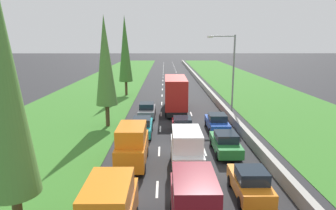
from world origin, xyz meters
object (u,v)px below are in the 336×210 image
Objects in this scene: white_van_centre_lane at (186,151)px; grey_sedan_left_lane at (147,110)px; poplar_tree_third at (125,49)px; green_sedan_right_lane at (225,143)px; street_light_mast at (231,68)px; maroon_van_centre_lane at (194,205)px; orange_hatchback_right_lane at (250,183)px; poplar_tree_second at (105,61)px; red_box_truck_centre_lane at (175,93)px; orange_van_left_lane_second at (132,145)px; blue_sedan_right_lane at (217,122)px; teal_sedan_left_lane at (142,127)px; poplar_tree_nearest at (2,78)px; maroon_sedan_centre_lane at (182,126)px.

grey_sedan_left_lane is at bearing 103.42° from white_van_centre_lane.
green_sedan_right_lane is at bearing -66.91° from poplar_tree_third.
white_van_centre_lane is 17.73m from street_light_mast.
orange_hatchback_right_lane is at bearing 42.89° from maroon_van_centre_lane.
poplar_tree_third reaches higher than poplar_tree_second.
red_box_truck_centre_lane is (-3.33, 20.49, 1.35)m from orange_hatchback_right_lane.
orange_van_left_lane_second is at bearing -81.91° from poplar_tree_third.
blue_sedan_right_lane is (6.89, -5.18, 0.00)m from grey_sedan_left_lane.
street_light_mast is at bearing 74.41° from maroon_van_centre_lane.
teal_sedan_left_lane is 7.10m from blue_sedan_right_lane.
street_light_mast reaches higher than teal_sedan_left_lane.
green_sedan_right_lane is at bearing -93.48° from blue_sedan_right_lane.
poplar_tree_nearest reaches higher than orange_hatchback_right_lane.
red_box_truck_centre_lane is at bearing 43.48° from poplar_tree_second.
white_van_centre_lane is 0.42× the size of poplar_tree_nearest.
poplar_tree_third is at bearing 108.69° from orange_hatchback_right_lane.
grey_sedan_left_lane is (-6.54, 10.99, 0.00)m from green_sedan_right_lane.
maroon_sedan_centre_lane and grey_sedan_left_lane have the same top height.
maroon_van_centre_lane is 1.09× the size of teal_sedan_left_lane.
maroon_van_centre_lane reaches higher than maroon_sedan_centre_lane.
street_light_mast is (3.01, 13.05, 4.42)m from green_sedan_right_lane.
orange_hatchback_right_lane is 12.81m from poplar_tree_nearest.
orange_van_left_lane_second is 7.09m from green_sedan_right_lane.
orange_van_left_lane_second reaches higher than grey_sedan_left_lane.
orange_van_left_lane_second reaches higher than orange_hatchback_right_lane.
street_light_mast is (9.78, 15.08, 3.83)m from orange_van_left_lane_second.
maroon_sedan_centre_lane is 3.60m from blue_sedan_right_lane.
white_van_centre_lane is at bearing -111.56° from blue_sedan_right_lane.
orange_hatchback_right_lane is 33.70m from poplar_tree_third.
teal_sedan_left_lane is (0.15, 6.50, -0.59)m from orange_van_left_lane_second.
blue_sedan_right_lane is at bearing -8.59° from poplar_tree_second.
green_sedan_right_lane is 14.42m from red_box_truck_centre_lane.
poplar_tree_second is (-6.92, -6.56, 4.25)m from red_box_truck_centre_lane.
green_sedan_right_lane is at bearing 90.17° from orange_hatchback_right_lane.
poplar_tree_nearest is (-3.93, -7.95, 5.54)m from orange_van_left_lane_second.
maroon_van_centre_lane is at bearing 2.77° from poplar_tree_nearest.
street_light_mast reaches higher than blue_sedan_right_lane.
orange_van_left_lane_second is at bearing 63.69° from poplar_tree_nearest.
maroon_sedan_centre_lane is 1.00× the size of teal_sedan_left_lane.
green_sedan_right_lane and maroon_sedan_centre_lane have the same top height.
white_van_centre_lane is 1.09× the size of blue_sedan_right_lane.
street_light_mast is (6.01, 8.54, 4.42)m from maroon_sedan_centre_lane.
poplar_tree_second reaches higher than street_light_mast.
teal_sedan_left_lane is at bearing 121.15° from orange_hatchback_right_lane.
poplar_tree_third is at bearing 110.46° from maroon_sedan_centre_lane.
poplar_tree_third is (-0.36, 17.43, 0.70)m from poplar_tree_second.
maroon_sedan_centre_lane is at bearing -158.85° from blue_sedan_right_lane.
grey_sedan_left_lane is 0.48× the size of red_box_truck_centre_lane.
orange_hatchback_right_lane is at bearing -69.46° from grey_sedan_left_lane.
orange_hatchback_right_lane is 0.36× the size of poplar_tree_second.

